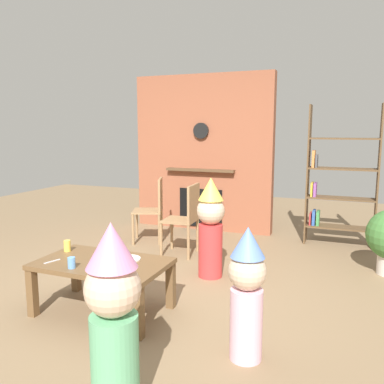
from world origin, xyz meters
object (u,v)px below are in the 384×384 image
paper_plate_rear (103,266)px  paper_cup_near_right (108,246)px  coffee_table (102,269)px  child_by_the_chairs (211,225)px  paper_cup_near_left (67,246)px  bookshelf (337,182)px  paper_cup_center (104,252)px  child_with_cone_hat (114,317)px  paper_cup_far_left (72,263)px  birthday_cake_slice (130,263)px  dining_chair_middle (186,215)px  paper_plate_front (128,259)px  child_in_pink (247,290)px  dining_chair_left (154,206)px

paper_plate_rear → paper_cup_near_right: bearing=118.3°
coffee_table → child_by_the_chairs: child_by_the_chairs is taller
paper_cup_near_left → bookshelf: bearing=51.2°
bookshelf → child_by_the_chairs: bookshelf is taller
paper_cup_center → child_with_cone_hat: bearing=-53.8°
paper_cup_far_left → coffee_table: bearing=60.2°
paper_cup_near_right → paper_plate_rear: bearing=-61.7°
child_with_cone_hat → birthday_cake_slice: bearing=-10.8°
bookshelf → dining_chair_middle: 2.11m
paper_cup_far_left → paper_plate_front: bearing=48.8°
paper_plate_front → child_by_the_chairs: (0.41, 1.02, 0.11)m
child_in_pink → birthday_cake_slice: bearing=-0.4°
paper_cup_near_right → birthday_cake_slice: bearing=-37.4°
dining_chair_left → paper_plate_front: bearing=89.8°
bookshelf → dining_chair_left: 2.52m
birthday_cake_slice → dining_chair_middle: 1.81m
bookshelf → paper_plate_front: bookshelf is taller
paper_cup_far_left → child_in_pink: size_ratio=0.10×
coffee_table → paper_cup_near_left: (-0.46, 0.13, 0.12)m
paper_cup_near_right → dining_chair_left: 1.91m
bookshelf → paper_cup_center: 3.37m
paper_cup_center → child_by_the_chairs: 1.22m
paper_cup_near_left → paper_cup_center: size_ratio=1.13×
paper_cup_near_right → paper_plate_rear: paper_cup_near_right is taller
paper_plate_rear → child_by_the_chairs: (0.50, 1.26, 0.11)m
child_with_cone_hat → child_by_the_chairs: (-0.21, 2.20, -0.01)m
dining_chair_left → dining_chair_middle: bearing=127.8°
paper_cup_center → child_with_cone_hat: size_ratio=0.08×
paper_cup_near_right → paper_plate_rear: 0.45m
child_by_the_chairs → dining_chair_middle: child_by_the_chairs is taller
birthday_cake_slice → coffee_table: bearing=170.8°
paper_cup_center → child_in_pink: (1.38, -0.35, -0.01)m
paper_cup_center → dining_chair_left: (-0.54, 2.03, 0.01)m
paper_cup_far_left → child_by_the_chairs: size_ratio=0.08×
birthday_cake_slice → child_with_cone_hat: bearing=-63.9°
paper_plate_front → birthday_cake_slice: birthday_cake_slice is taller
paper_plate_front → child_by_the_chairs: bearing=68.3°
coffee_table → dining_chair_middle: size_ratio=1.24×
birthday_cake_slice → dining_chair_left: 2.36m
birthday_cake_slice → dining_chair_left: size_ratio=0.11×
paper_cup_near_left → child_with_cone_hat: child_with_cone_hat is taller
child_in_pink → dining_chair_middle: 2.35m
paper_cup_near_left → child_by_the_chairs: child_by_the_chairs is taller
birthday_cake_slice → child_in_pink: size_ratio=0.11×
paper_cup_near_left → paper_cup_near_right: size_ratio=1.16×
paper_cup_far_left → dining_chair_left: size_ratio=0.10×
paper_cup_near_left → child_by_the_chairs: 1.47m
coffee_table → paper_plate_rear: size_ratio=5.32×
paper_cup_near_left → dining_chair_left: bearing=93.7°
coffee_table → birthday_cake_slice: birthday_cake_slice is taller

